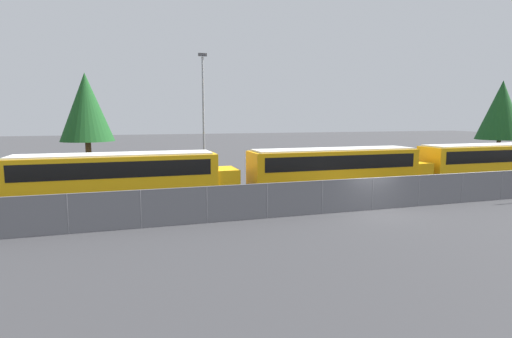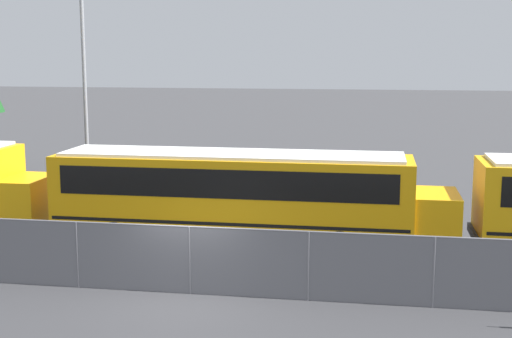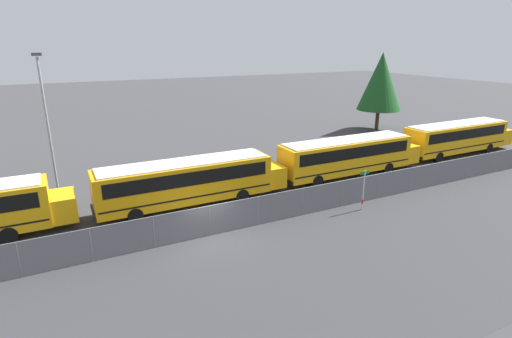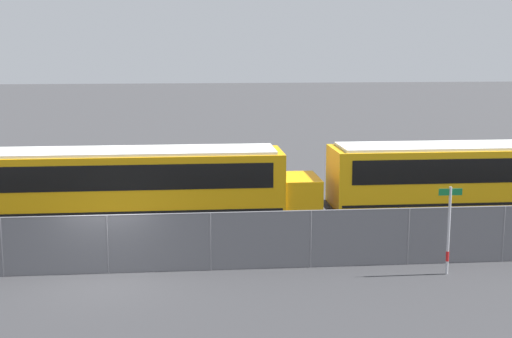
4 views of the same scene
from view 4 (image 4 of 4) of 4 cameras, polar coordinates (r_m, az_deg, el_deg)
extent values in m
plane|color=#38383A|center=(21.72, -11.70, -8.18)|extent=(200.00, 200.00, 0.00)
cube|color=#9EA0A5|center=(21.46, -11.79, -5.94)|extent=(78.50, 0.03, 1.76)
cube|color=slate|center=(21.45, -11.79, -5.95)|extent=(78.50, 0.01, 1.76)
cylinder|color=slate|center=(21.24, -11.87, -3.66)|extent=(78.50, 0.05, 0.05)
cylinder|color=slate|center=(22.01, -19.67, -5.93)|extent=(0.07, 0.07, 1.76)
cylinder|color=slate|center=(21.46, -11.79, -5.94)|extent=(0.07, 0.07, 1.76)
cylinder|color=slate|center=(21.34, -3.66, -5.84)|extent=(0.07, 0.07, 1.76)
cylinder|color=slate|center=(21.64, 4.39, -5.63)|extent=(0.07, 0.07, 1.76)
cylinder|color=slate|center=(22.34, 12.08, -5.32)|extent=(0.07, 0.07, 1.76)
cylinder|color=slate|center=(23.42, 19.17, -4.95)|extent=(0.07, 0.07, 1.76)
cube|color=orange|center=(25.77, -10.41, -1.37)|extent=(11.21, 2.46, 2.44)
cube|color=black|center=(25.67, -10.44, -0.19)|extent=(10.32, 2.50, 0.88)
cube|color=black|center=(25.92, -10.36, -2.85)|extent=(10.99, 2.49, 0.10)
cube|color=orange|center=(26.09, 3.51, -2.17)|extent=(1.35, 2.26, 1.46)
cube|color=silver|center=(25.55, -10.50, 1.43)|extent=(10.65, 2.22, 0.10)
cylinder|color=black|center=(27.05, -2.76, -3.32)|extent=(0.93, 0.28, 0.93)
cylinder|color=black|center=(24.90, -2.51, -4.50)|extent=(0.93, 0.28, 0.93)
cylinder|color=black|center=(27.62, -17.35, -3.49)|extent=(0.93, 0.28, 0.93)
cylinder|color=black|center=(25.52, -18.35, -4.65)|extent=(0.93, 0.28, 0.93)
cube|color=#EDA80F|center=(28.01, 17.42, -0.75)|extent=(11.21, 2.46, 2.44)
cube|color=black|center=(27.92, 17.48, 0.33)|extent=(10.32, 2.50, 0.88)
cube|color=black|center=(28.14, 17.35, -2.12)|extent=(10.99, 2.49, 0.10)
cube|color=black|center=(26.56, 5.97, -3.28)|extent=(0.12, 2.46, 0.24)
cube|color=silver|center=(27.81, 17.56, 1.82)|extent=(10.65, 2.22, 0.10)
cylinder|color=black|center=(28.15, 9.87, -2.92)|extent=(0.93, 0.28, 0.93)
cylinder|color=black|center=(26.08, 11.16, -4.01)|extent=(0.93, 0.28, 0.93)
cylinder|color=#B7B7BC|center=(21.57, 15.15, -4.81)|extent=(0.08, 0.08, 2.63)
cylinder|color=red|center=(21.78, 15.06, -6.75)|extent=(0.09, 0.09, 0.30)
cube|color=#147238|center=(21.31, 15.30, -1.78)|extent=(0.70, 0.02, 0.20)
camera|label=1|loc=(15.00, -86.23, -5.89)|focal=28.00mm
camera|label=2|loc=(4.19, 24.98, 0.98)|focal=50.00mm
camera|label=3|loc=(9.90, -89.31, 20.98)|focal=28.00mm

